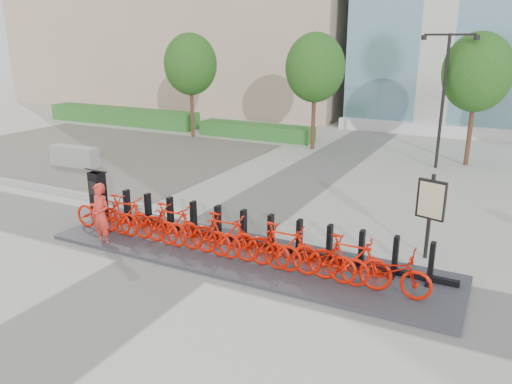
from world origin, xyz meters
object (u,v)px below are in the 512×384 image
at_px(kiosk, 98,194).
at_px(map_sign, 431,203).
at_px(worker_red, 101,215).
at_px(bike_0, 103,213).
at_px(jersey_barrier, 74,156).

bearing_deg(kiosk, map_sign, 15.38).
distance_m(worker_red, map_sign, 7.67).
distance_m(bike_0, worker_red, 0.82).
bearing_deg(bike_0, map_sign, -73.69).
xyz_separation_m(kiosk, worker_red, (1.27, -1.23, 0.01)).
height_order(kiosk, jersey_barrier, kiosk).
relative_size(kiosk, map_sign, 0.73).
xyz_separation_m(bike_0, worker_red, (0.52, -0.60, 0.23)).
bearing_deg(bike_0, kiosk, 50.19).
relative_size(bike_0, map_sign, 0.90).
height_order(bike_0, map_sign, map_sign).
bearing_deg(map_sign, jersey_barrier, -174.44).
height_order(bike_0, kiosk, kiosk).
bearing_deg(kiosk, bike_0, -35.25).
relative_size(worker_red, jersey_barrier, 0.76).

